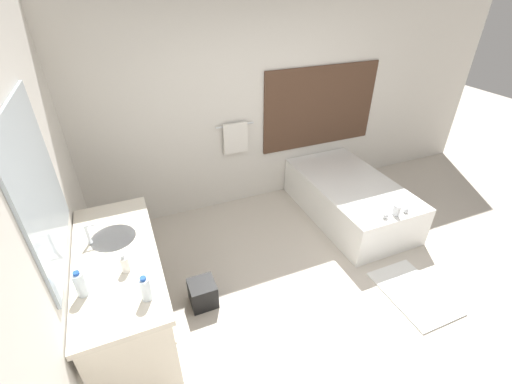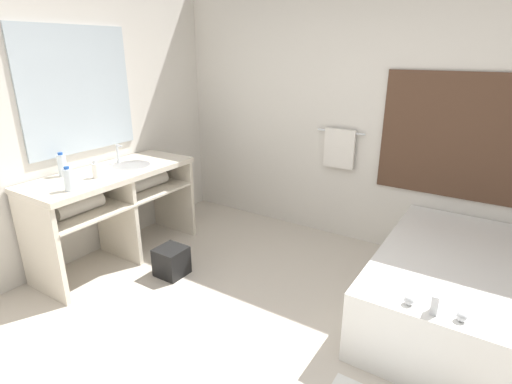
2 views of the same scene
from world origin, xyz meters
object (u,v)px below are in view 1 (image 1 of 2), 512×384
water_bottle_2 (145,289)px  waste_bin (203,293)px  water_bottle_1 (80,284)px  bathtub (349,197)px  soap_dispenser (125,264)px

water_bottle_2 → waste_bin: 1.12m
water_bottle_1 → waste_bin: size_ratio=0.81×
water_bottle_2 → waste_bin: (0.47, 0.56, -0.85)m
bathtub → water_bottle_1: (-3.05, -1.06, 0.70)m
soap_dispenser → waste_bin: size_ratio=0.60×
water_bottle_2 → water_bottle_1: bearing=153.0°
water_bottle_1 → waste_bin: bearing=22.5°
water_bottle_1 → water_bottle_2: size_ratio=1.07×
bathtub → soap_dispenser: (-2.76, -0.94, 0.67)m
soap_dispenser → waste_bin: soap_dispenser is taller
water_bottle_2 → soap_dispenser: (-0.11, 0.32, -0.03)m
water_bottle_2 → soap_dispenser: 0.34m
bathtub → waste_bin: bearing=-162.2°
bathtub → water_bottle_2: bearing=-154.6°
water_bottle_1 → waste_bin: 1.27m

